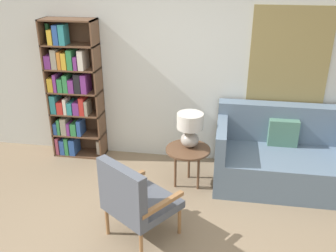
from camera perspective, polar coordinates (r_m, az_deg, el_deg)
The scene contains 6 objects.
wall_back at distance 4.93m, azimuth 0.40°, elevation 9.65°, with size 6.40×0.08×2.70m.
bookshelf at distance 5.24m, azimuth -14.53°, elevation 4.96°, with size 0.71×0.30×1.90m.
armchair at distance 3.65m, azimuth -5.32°, elevation -10.86°, with size 0.83×0.83×0.89m.
couch at distance 4.85m, azimuth 16.97°, elevation -4.60°, with size 1.63×0.94×0.93m.
side_table at distance 4.53m, azimuth 3.06°, elevation -4.03°, with size 0.54×0.54×0.50m.
table_lamp at distance 4.45m, azimuth 3.38°, elevation -0.16°, with size 0.31×0.31×0.43m.
Camera 1 is at (0.77, -2.69, 2.58)m, focal length 40.00 mm.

